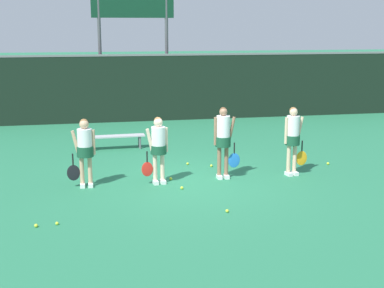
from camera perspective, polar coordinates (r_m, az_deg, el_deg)
The scene contains 16 objects.
ground_plane at distance 13.15m, azimuth 0.02°, elevation -3.93°, with size 140.00×140.00×0.00m, color #26724C.
fence_windscreen at distance 21.32m, azimuth -4.66°, elevation 6.02°, with size 60.00×0.08×2.66m.
scoreboard at distance 22.31m, azimuth -6.34°, elevation 14.06°, with size 3.33×0.15×5.66m.
bench_courtside at distance 16.60m, azimuth -8.07°, elevation 0.71°, with size 1.75×0.42×0.43m.
player_0 at distance 12.67m, azimuth -11.38°, elevation -0.33°, with size 0.68×0.39×1.62m.
player_1 at distance 12.70m, azimuth -3.63°, elevation -0.07°, with size 0.65×0.38×1.62m.
player_2 at distance 13.14m, azimuth 3.37°, elevation 0.77°, with size 0.67×0.38×1.79m.
player_3 at distance 13.64m, azimuth 10.70°, elevation 0.90°, with size 0.65×0.37×1.74m.
tennis_ball_0 at distance 13.19m, azimuth -2.28°, elevation -3.72°, with size 0.07×0.07×0.07m, color #CCE033.
tennis_ball_1 at distance 10.59m, azimuth -16.30°, elevation -8.35°, with size 0.07×0.07×0.07m, color #CCE033.
tennis_ball_2 at distance 10.97m, azimuth 3.77°, elevation -7.14°, with size 0.07×0.07×0.07m, color #CCE033.
tennis_ball_3 at distance 10.61m, azimuth -14.21°, elevation -8.21°, with size 0.06×0.06×0.06m, color #CCE033.
tennis_ball_4 at distance 15.09m, azimuth 14.30°, elevation -2.03°, with size 0.07×0.07×0.07m, color #CCE033.
tennis_ball_5 at distance 14.41m, azimuth 2.07°, elevation -2.33°, with size 0.07×0.07×0.07m, color #CCE033.
tennis_ball_6 at distance 14.62m, azimuth -0.47°, elevation -2.11°, with size 0.07×0.07×0.07m, color #CCE033.
tennis_ball_7 at distance 12.45m, azimuth -1.09°, elevation -4.70°, with size 0.07×0.07×0.07m, color #CCE033.
Camera 1 is at (-2.51, -12.36, 3.70)m, focal length 50.00 mm.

